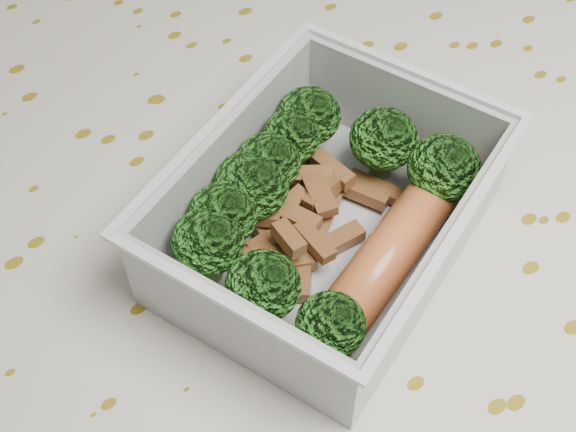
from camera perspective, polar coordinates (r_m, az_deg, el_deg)
dining_table at (r=0.48m, az=0.78°, el=-7.91°), size 1.40×0.90×0.75m
tablecloth at (r=0.43m, az=0.85°, el=-4.63°), size 1.46×0.96×0.19m
lunch_container at (r=0.38m, az=2.77°, el=-0.43°), size 0.20×0.17×0.06m
broccoli_florets at (r=0.38m, az=0.99°, el=1.68°), size 0.15×0.13×0.04m
meat_pile at (r=0.39m, az=1.28°, el=-0.13°), size 0.09×0.08×0.02m
sausage at (r=0.38m, az=7.40°, el=-2.40°), size 0.14×0.06×0.03m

